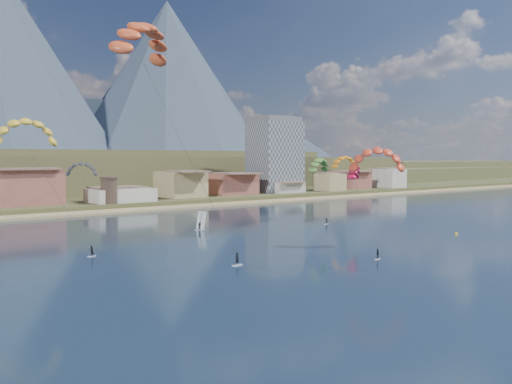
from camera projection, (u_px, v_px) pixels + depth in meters
ground at (394, 273)px, 76.20m from camera, size 2400.00×2400.00×0.00m
beach at (104, 212)px, 159.66m from camera, size 2200.00×12.00×0.90m
foothills at (50, 173)px, 272.43m from camera, size 940.00×210.00×18.00m
apartment_tower at (275, 155)px, 227.99m from camera, size 20.00×16.00×32.00m
watchtower at (109, 190)px, 168.64m from camera, size 5.82×5.82×8.60m
kitesurfer_red at (140, 36)px, 86.72m from camera, size 16.14×22.20×40.73m
kitesurfer_yellow at (25, 128)px, 93.21m from camera, size 13.26×15.27×25.80m
kitesurfer_orange at (377, 156)px, 99.14m from camera, size 16.76×14.91×21.56m
kitesurfer_green at (319, 163)px, 140.88m from camera, size 10.22×11.15×17.88m
distant_kite_dark at (82, 167)px, 125.01m from camera, size 7.93×6.75×17.08m
distant_kite_orange at (344, 160)px, 156.60m from camera, size 8.67×6.28×18.63m
distant_kite_red at (353, 170)px, 141.65m from camera, size 8.69×7.68×16.34m
windsurfer at (200, 224)px, 121.79m from camera, size 2.50×2.69×4.17m
buoy at (456, 234)px, 114.73m from camera, size 0.67×0.67×0.67m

